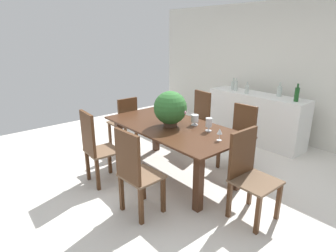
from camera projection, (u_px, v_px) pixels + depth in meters
name	position (u px, v px, depth m)	size (l,w,h in m)	color
ground_plane	(178.00, 171.00, 4.31)	(7.04, 7.04, 0.00)	silver
back_wall	(277.00, 71.00, 5.50)	(6.40, 0.10, 2.60)	silver
dining_table	(173.00, 134.00, 4.04)	(2.07, 1.06, 0.76)	#422616
chair_foot_end	(249.00, 170.00, 3.14)	(0.45, 0.48, 1.01)	#4C2D19
chair_head_end	(125.00, 121.00, 5.01)	(0.47, 0.42, 0.96)	#4C2D19
chair_near_right	(134.00, 170.00, 3.12)	(0.46, 0.43, 1.04)	#4C2D19
chair_near_left	(95.00, 145.00, 3.80)	(0.45, 0.44, 1.05)	#4C2D19
chair_far_right	(240.00, 134.00, 4.34)	(0.45, 0.47, 0.98)	#4C2D19
chair_far_left	(198.00, 118.00, 5.00)	(0.46, 0.49, 1.05)	#4C2D19
flower_centerpiece	(170.00, 108.00, 3.91)	(0.47, 0.47, 0.50)	#4C3828
crystal_vase_left	(195.00, 119.00, 4.00)	(0.11, 0.11, 0.15)	silver
crystal_vase_center_near	(209.00, 123.00, 3.74)	(0.09, 0.09, 0.18)	silver
wine_glass	(220.00, 132.00, 3.42)	(0.07, 0.07, 0.15)	silver
kitchen_counter	(255.00, 118.00, 5.42)	(1.90, 0.52, 0.93)	white
wine_bottle_tall	(233.00, 85.00, 5.66)	(0.08, 0.08, 0.23)	#B2BFB7
wine_bottle_clear	(236.00, 86.00, 5.53)	(0.06, 0.06, 0.25)	#B2BFB7
wine_bottle_dark	(297.00, 94.00, 4.67)	(0.07, 0.07, 0.30)	#194C1E
wine_bottle_green	(279.00, 91.00, 5.06)	(0.08, 0.08, 0.25)	#B2BFB7
wine_bottle_amber	(247.00, 89.00, 5.25)	(0.07, 0.07, 0.23)	#B2BFB7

